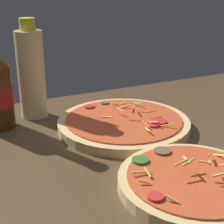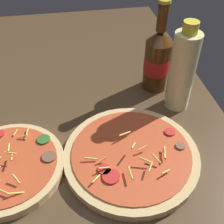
{
  "view_description": "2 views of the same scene",
  "coord_description": "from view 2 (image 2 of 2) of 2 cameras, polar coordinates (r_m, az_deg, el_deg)",
  "views": [
    {
      "loc": [
        -30.2,
        -45.36,
        33.4
      ],
      "look_at": [
        -1.4,
        13.31,
        8.55
      ],
      "focal_mm": 55.0,
      "sensor_mm": 36.0,
      "label": 1
    },
    {
      "loc": [
        41.77,
        6.59,
        51.86
      ],
      "look_at": [
        -2.75,
        14.44,
        11.23
      ],
      "focal_mm": 45.0,
      "sensor_mm": 36.0,
      "label": 2
    }
  ],
  "objects": [
    {
      "name": "pizza_near",
      "position": [
        0.64,
        -20.47,
        -10.32
      ],
      "size": [
        24.15,
        24.15,
        5.12
      ],
      "color": "tan",
      "rests_on": "counter_slab"
    },
    {
      "name": "beer_bottle",
      "position": [
        0.79,
        9.21,
        10.56
      ],
      "size": [
        7.29,
        7.29,
        25.18
      ],
      "color": "#47280F",
      "rests_on": "counter_slab"
    },
    {
      "name": "counter_slab",
      "position": [
        0.66,
        -12.2,
        -9.52
      ],
      "size": [
        160.0,
        90.0,
        2.5
      ],
      "color": "#4C3823",
      "rests_on": "ground"
    },
    {
      "name": "pizza_far",
      "position": [
        0.62,
        3.91,
        -8.76
      ],
      "size": [
        29.68,
        29.68,
        5.47
      ],
      "color": "tan",
      "rests_on": "counter_slab"
    },
    {
      "name": "oil_bottle",
      "position": [
        0.72,
        14.06,
        8.17
      ],
      "size": [
        6.45,
        6.45,
        23.42
      ],
      "color": "beige",
      "rests_on": "counter_slab"
    }
  ]
}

